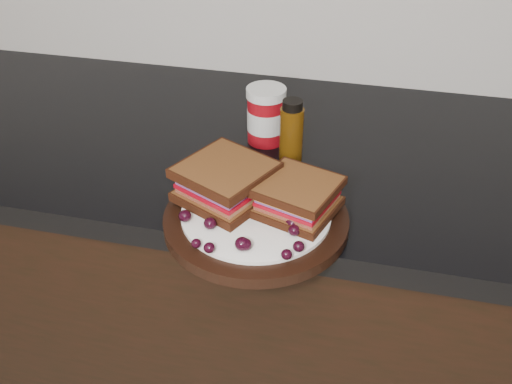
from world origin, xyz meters
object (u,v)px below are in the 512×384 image
Objects in this scene: plate at (256,220)px; sandwich_left at (226,182)px; oil_bottle at (292,131)px; condiment_jar at (266,115)px.

plate is 0.07m from sandwich_left.
sandwich_left is at bearing 154.05° from plate.
plate is 2.41× the size of oil_bottle.
sandwich_left is 1.09× the size of oil_bottle.
condiment_jar reaches higher than plate.
condiment_jar is 0.92× the size of oil_bottle.
oil_bottle reaches higher than plate.
oil_bottle is (0.07, 0.17, 0.01)m from sandwich_left.
oil_bottle is at bearing 85.03° from plate.
oil_bottle is at bearing 93.03° from sandwich_left.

